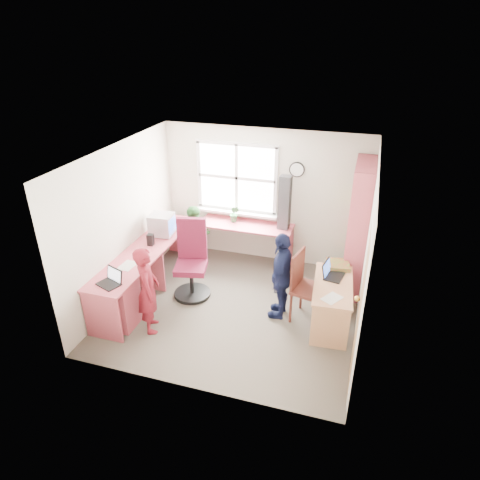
{
  "coord_description": "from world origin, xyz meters",
  "views": [
    {
      "loc": [
        1.65,
        -5.14,
        3.91
      ],
      "look_at": [
        0.0,
        0.25,
        1.05
      ],
      "focal_mm": 32.0,
      "sensor_mm": 36.0,
      "label": 1
    }
  ],
  "objects_px": {
    "bookshelf": "(358,231)",
    "laptop_left": "(111,280)",
    "potted_plant": "(234,214)",
    "person_green": "(196,239)",
    "wooden_chair": "(305,284)",
    "crt_monitor": "(162,225)",
    "swivel_chair": "(192,263)",
    "right_desk": "(332,295)",
    "person_red": "(148,290)",
    "laptop_right": "(331,273)",
    "l_desk": "(147,279)",
    "person_navy": "(282,275)",
    "cd_tower": "(285,203)"
  },
  "relations": [
    {
      "from": "person_red",
      "to": "person_green",
      "type": "distance_m",
      "value": 1.74
    },
    {
      "from": "laptop_left",
      "to": "laptop_right",
      "type": "relative_size",
      "value": 1.0
    },
    {
      "from": "crt_monitor",
      "to": "person_red",
      "type": "distance_m",
      "value": 1.54
    },
    {
      "from": "laptop_left",
      "to": "wooden_chair",
      "type": "bearing_deg",
      "value": 42.91
    },
    {
      "from": "wooden_chair",
      "to": "crt_monitor",
      "type": "xyz_separation_m",
      "value": [
        -2.5,
        0.55,
        0.36
      ]
    },
    {
      "from": "wooden_chair",
      "to": "laptop_right",
      "type": "distance_m",
      "value": 0.41
    },
    {
      "from": "bookshelf",
      "to": "l_desk",
      "type": "bearing_deg",
      "value": -153.57
    },
    {
      "from": "right_desk",
      "to": "person_green",
      "type": "xyz_separation_m",
      "value": [
        -2.42,
        0.88,
        0.11
      ]
    },
    {
      "from": "right_desk",
      "to": "potted_plant",
      "type": "distance_m",
      "value": 2.41
    },
    {
      "from": "bookshelf",
      "to": "right_desk",
      "type": "bearing_deg",
      "value": -101.33
    },
    {
      "from": "swivel_chair",
      "to": "laptop_left",
      "type": "relative_size",
      "value": 3.36
    },
    {
      "from": "swivel_chair",
      "to": "wooden_chair",
      "type": "bearing_deg",
      "value": -17.65
    },
    {
      "from": "cd_tower",
      "to": "person_red",
      "type": "bearing_deg",
      "value": -117.04
    },
    {
      "from": "right_desk",
      "to": "person_red",
      "type": "height_order",
      "value": "person_red"
    },
    {
      "from": "l_desk",
      "to": "potted_plant",
      "type": "bearing_deg",
      "value": 64.69
    },
    {
      "from": "l_desk",
      "to": "crt_monitor",
      "type": "distance_m",
      "value": 1.04
    },
    {
      "from": "bookshelf",
      "to": "person_green",
      "type": "height_order",
      "value": "bookshelf"
    },
    {
      "from": "person_red",
      "to": "crt_monitor",
      "type": "bearing_deg",
      "value": -9.06
    },
    {
      "from": "right_desk",
      "to": "person_red",
      "type": "distance_m",
      "value": 2.58
    },
    {
      "from": "bookshelf",
      "to": "laptop_left",
      "type": "xyz_separation_m",
      "value": [
        -3.12,
        -2.13,
        -0.2
      ]
    },
    {
      "from": "potted_plant",
      "to": "person_red",
      "type": "bearing_deg",
      "value": -102.86
    },
    {
      "from": "wooden_chair",
      "to": "potted_plant",
      "type": "distance_m",
      "value": 2.08
    },
    {
      "from": "wooden_chair",
      "to": "crt_monitor",
      "type": "bearing_deg",
      "value": -179.72
    },
    {
      "from": "crt_monitor",
      "to": "person_navy",
      "type": "xyz_separation_m",
      "value": [
        2.16,
        -0.57,
        -0.26
      ]
    },
    {
      "from": "laptop_right",
      "to": "person_green",
      "type": "relative_size",
      "value": 0.31
    },
    {
      "from": "crt_monitor",
      "to": "laptop_left",
      "type": "bearing_deg",
      "value": -93.93
    },
    {
      "from": "l_desk",
      "to": "right_desk",
      "type": "bearing_deg",
      "value": 7.12
    },
    {
      "from": "l_desk",
      "to": "laptop_left",
      "type": "distance_m",
      "value": 0.76
    },
    {
      "from": "right_desk",
      "to": "bookshelf",
      "type": "xyz_separation_m",
      "value": [
        0.23,
        1.13,
        0.52
      ]
    },
    {
      "from": "crt_monitor",
      "to": "right_desk",
      "type": "bearing_deg",
      "value": -15.21
    },
    {
      "from": "person_green",
      "to": "crt_monitor",
      "type": "bearing_deg",
      "value": 152.11
    },
    {
      "from": "right_desk",
      "to": "laptop_right",
      "type": "relative_size",
      "value": 3.2
    },
    {
      "from": "laptop_right",
      "to": "person_navy",
      "type": "relative_size",
      "value": 0.28
    },
    {
      "from": "potted_plant",
      "to": "person_green",
      "type": "distance_m",
      "value": 0.81
    },
    {
      "from": "person_red",
      "to": "bookshelf",
      "type": "bearing_deg",
      "value": -80.39
    },
    {
      "from": "swivel_chair",
      "to": "person_navy",
      "type": "bearing_deg",
      "value": -19.33
    },
    {
      "from": "person_navy",
      "to": "potted_plant",
      "type": "bearing_deg",
      "value": -140.2
    },
    {
      "from": "wooden_chair",
      "to": "laptop_left",
      "type": "distance_m",
      "value": 2.7
    },
    {
      "from": "wooden_chair",
      "to": "right_desk",
      "type": "bearing_deg",
      "value": 10.42
    },
    {
      "from": "right_desk",
      "to": "laptop_left",
      "type": "height_order",
      "value": "laptop_left"
    },
    {
      "from": "laptop_right",
      "to": "laptop_left",
      "type": "bearing_deg",
      "value": 123.59
    },
    {
      "from": "swivel_chair",
      "to": "person_red",
      "type": "xyz_separation_m",
      "value": [
        -0.21,
        -1.02,
        0.11
      ]
    },
    {
      "from": "bookshelf",
      "to": "swivel_chair",
      "type": "height_order",
      "value": "bookshelf"
    },
    {
      "from": "right_desk",
      "to": "cd_tower",
      "type": "distance_m",
      "value": 1.89
    },
    {
      "from": "wooden_chair",
      "to": "bookshelf",
      "type": "bearing_deg",
      "value": 73.49
    },
    {
      "from": "l_desk",
      "to": "laptop_right",
      "type": "relative_size",
      "value": 7.95
    },
    {
      "from": "laptop_left",
      "to": "cd_tower",
      "type": "bearing_deg",
      "value": 72.81
    },
    {
      "from": "l_desk",
      "to": "potted_plant",
      "type": "xyz_separation_m",
      "value": [
        0.83,
        1.76,
        0.45
      ]
    },
    {
      "from": "laptop_left",
      "to": "potted_plant",
      "type": "relative_size",
      "value": 1.2
    },
    {
      "from": "bookshelf",
      "to": "person_green",
      "type": "xyz_separation_m",
      "value": [
        -2.65,
        -0.25,
        -0.41
      ]
    }
  ]
}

